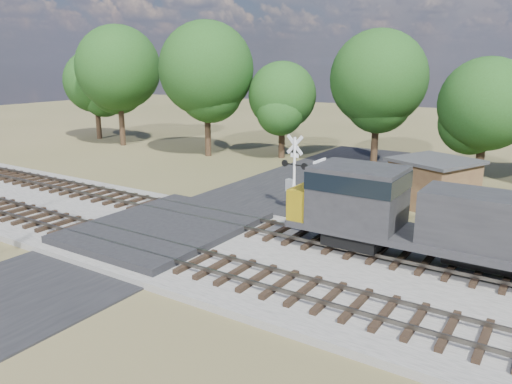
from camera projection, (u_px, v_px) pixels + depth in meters
The scene contains 9 objects.
ground at pixel (159, 238), 24.38m from camera, with size 160.00×160.00×0.00m, color #474826.
ballast_bed at pixel (356, 279), 19.47m from camera, with size 140.00×10.00×0.30m, color gray.
road at pixel (159, 237), 24.37m from camera, with size 7.00×60.00×0.08m, color black.
crossing_panel at pixel (166, 229), 24.70m from camera, with size 7.00×9.00×0.62m, color #262628.
track_near at pixel (180, 256), 21.00m from camera, with size 140.00×2.60×0.33m.
track_far at pixel (246, 225), 25.06m from camera, with size 140.00×2.60×0.33m.
crossing_signal_far at pixel (293, 180), 28.32m from camera, with size 1.78×0.43×4.44m.
equipment_shed at pixel (434, 182), 29.43m from camera, with size 5.52×5.52×2.86m.
treeline at pixel (421, 81), 35.58m from camera, with size 80.56×11.69×11.92m.
Camera 1 is at (16.51, -16.71, 8.37)m, focal length 35.00 mm.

